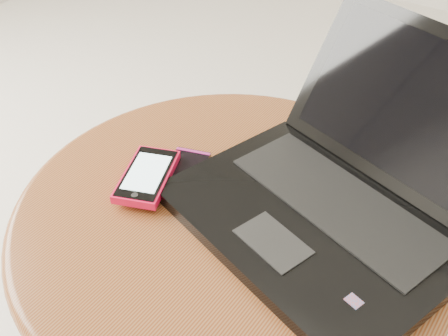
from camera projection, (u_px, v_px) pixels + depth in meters
The scene contains 4 objects.
table at pixel (232, 259), 0.86m from camera, with size 0.65×0.65×0.51m.
laptop at pixel (341, 189), 0.76m from camera, with size 0.47×0.48×0.23m.
phone_black at pixel (183, 172), 0.85m from camera, with size 0.09×0.12×0.01m.
phone_pink at pixel (147, 176), 0.82m from camera, with size 0.11×0.14×0.02m.
Camera 1 is at (0.34, -0.60, 1.06)m, focal length 44.06 mm.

